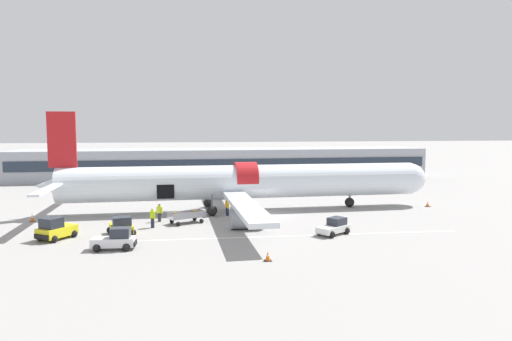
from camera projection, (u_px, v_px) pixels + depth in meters
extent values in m
plane|color=gray|center=(268.00, 215.00, 45.82)|extent=(500.00, 500.00, 0.00)
cube|color=silver|center=(287.00, 236.00, 36.91)|extent=(29.07, 1.56, 0.01)
cube|color=#9EA3AD|center=(226.00, 163.00, 81.50)|extent=(71.27, 11.29, 5.10)
cube|color=#232D3D|center=(230.00, 164.00, 75.89)|extent=(69.85, 0.16, 1.63)
cylinder|color=silver|center=(245.00, 182.00, 48.25)|extent=(37.74, 3.55, 3.55)
sphere|color=silver|center=(410.00, 178.00, 51.63)|extent=(3.38, 3.38, 3.38)
cone|color=silver|center=(56.00, 186.00, 44.87)|extent=(4.09, 3.27, 3.27)
cylinder|color=red|center=(246.00, 179.00, 48.19)|extent=(2.26, 3.56, 3.56)
cube|color=red|center=(62.00, 140.00, 44.58)|extent=(2.67, 0.28, 5.49)
cube|color=silver|center=(49.00, 188.00, 40.25)|extent=(0.91, 9.58, 0.20)
cube|color=silver|center=(73.00, 177.00, 49.63)|extent=(0.91, 9.58, 0.20)
cube|color=silver|center=(245.00, 205.00, 39.17)|extent=(2.16, 17.11, 0.40)
cube|color=silver|center=(222.00, 181.00, 56.97)|extent=(2.16, 17.11, 0.40)
cylinder|color=gray|center=(247.00, 217.00, 39.43)|extent=(2.83, 1.96, 1.96)
cylinder|color=gray|center=(224.00, 190.00, 56.99)|extent=(2.83, 1.96, 1.96)
cube|color=black|center=(166.00, 192.00, 45.10)|extent=(1.70, 0.12, 1.40)
cylinder|color=#56565B|center=(350.00, 195.00, 50.51)|extent=(0.22, 0.22, 1.66)
sphere|color=black|center=(350.00, 202.00, 50.58)|extent=(1.05, 1.05, 1.05)
cylinder|color=#56565B|center=(212.00, 202.00, 45.31)|extent=(0.22, 0.22, 1.66)
sphere|color=black|center=(212.00, 211.00, 45.38)|extent=(1.05, 1.05, 1.05)
cylinder|color=#56565B|center=(208.00, 195.00, 50.16)|extent=(0.22, 0.22, 1.66)
sphere|color=black|center=(208.00, 203.00, 50.24)|extent=(1.05, 1.05, 1.05)
cube|color=yellow|center=(121.00, 228.00, 37.32)|extent=(2.21, 2.83, 0.62)
cube|color=#232833|center=(122.00, 221.00, 36.86)|extent=(1.66, 1.42, 0.71)
cube|color=black|center=(123.00, 233.00, 36.13)|extent=(1.52, 0.45, 0.31)
sphere|color=black|center=(112.00, 234.00, 36.25)|extent=(0.56, 0.56, 0.56)
sphere|color=black|center=(133.00, 233.00, 36.88)|extent=(0.56, 0.56, 0.56)
sphere|color=black|center=(110.00, 230.00, 37.82)|extent=(0.56, 0.56, 0.56)
sphere|color=black|center=(130.00, 228.00, 38.45)|extent=(0.56, 0.56, 0.56)
cube|color=yellow|center=(57.00, 231.00, 35.93)|extent=(2.96, 3.27, 0.74)
cube|color=#232833|center=(51.00, 223.00, 35.40)|extent=(1.86, 1.84, 0.80)
cube|color=black|center=(41.00, 237.00, 34.60)|extent=(1.26, 0.93, 0.37)
sphere|color=black|center=(40.00, 237.00, 35.39)|extent=(0.56, 0.56, 0.56)
sphere|color=black|center=(54.00, 239.00, 34.76)|extent=(0.56, 0.56, 0.56)
sphere|color=black|center=(60.00, 232.00, 37.16)|extent=(0.56, 0.56, 0.56)
sphere|color=black|center=(74.00, 234.00, 36.52)|extent=(0.56, 0.56, 0.56)
cube|color=silver|center=(113.00, 242.00, 32.76)|extent=(3.09, 1.44, 0.63)
cube|color=#232833|center=(120.00, 233.00, 32.75)|extent=(1.43, 1.13, 0.71)
cube|color=black|center=(135.00, 243.00, 32.93)|extent=(0.20, 1.10, 0.32)
sphere|color=black|center=(126.00, 247.00, 32.32)|extent=(0.56, 0.56, 0.56)
sphere|color=black|center=(129.00, 243.00, 33.46)|extent=(0.56, 0.56, 0.56)
sphere|color=black|center=(97.00, 248.00, 32.11)|extent=(0.56, 0.56, 0.56)
sphere|color=black|center=(101.00, 244.00, 33.25)|extent=(0.56, 0.56, 0.56)
cube|color=white|center=(333.00, 229.00, 37.37)|extent=(3.21, 2.74, 0.51)
cube|color=#232833|center=(337.00, 221.00, 37.68)|extent=(1.74, 1.68, 0.61)
cube|color=black|center=(344.00, 227.00, 38.43)|extent=(0.76, 1.08, 0.25)
sphere|color=black|center=(347.00, 231.00, 37.62)|extent=(0.56, 0.56, 0.56)
sphere|color=black|center=(334.00, 228.00, 38.54)|extent=(0.56, 0.56, 0.56)
sphere|color=black|center=(332.00, 234.00, 36.24)|extent=(0.56, 0.56, 0.56)
sphere|color=black|center=(319.00, 232.00, 37.16)|extent=(0.56, 0.56, 0.56)
cube|color=#999BA0|center=(187.00, 217.00, 41.82)|extent=(3.62, 2.65, 0.05)
cube|color=#999BA0|center=(202.00, 212.00, 42.74)|extent=(0.63, 1.28, 0.50)
cube|color=#999BA0|center=(190.00, 215.00, 41.26)|extent=(3.01, 1.42, 0.50)
cube|color=#999BA0|center=(183.00, 213.00, 42.34)|extent=(3.01, 1.42, 0.50)
cube|color=#333338|center=(207.00, 217.00, 43.06)|extent=(0.85, 0.45, 0.06)
sphere|color=black|center=(202.00, 221.00, 41.96)|extent=(0.40, 0.40, 0.40)
sphere|color=black|center=(195.00, 219.00, 43.09)|extent=(0.40, 0.40, 0.40)
sphere|color=black|center=(178.00, 224.00, 40.63)|extent=(0.40, 0.40, 0.40)
sphere|color=black|center=(172.00, 221.00, 41.75)|extent=(0.40, 0.40, 0.40)
cube|color=#721951|center=(188.00, 215.00, 42.12)|extent=(0.45, 0.30, 0.32)
cube|color=olive|center=(195.00, 213.00, 42.62)|extent=(0.54, 0.34, 0.48)
cube|color=olive|center=(176.00, 215.00, 41.17)|extent=(0.45, 0.41, 0.50)
cylinder|color=#2D2D33|center=(160.00, 217.00, 42.63)|extent=(0.36, 0.36, 0.82)
cylinder|color=#CCE523|center=(159.00, 210.00, 42.57)|extent=(0.46, 0.46, 0.64)
sphere|color=brown|center=(159.00, 205.00, 42.53)|extent=(0.23, 0.23, 0.23)
cylinder|color=#CCE523|center=(157.00, 210.00, 42.58)|extent=(0.15, 0.15, 0.59)
cylinder|color=#CCE523|center=(162.00, 210.00, 42.56)|extent=(0.15, 0.15, 0.59)
cylinder|color=#1E2338|center=(227.00, 212.00, 45.45)|extent=(0.33, 0.33, 0.85)
cylinder|color=orange|center=(227.00, 204.00, 45.38)|extent=(0.43, 0.43, 0.67)
sphere|color=tan|center=(227.00, 200.00, 45.33)|extent=(0.24, 0.24, 0.24)
cylinder|color=orange|center=(227.00, 205.00, 45.15)|extent=(0.14, 0.14, 0.62)
cylinder|color=orange|center=(227.00, 204.00, 45.62)|extent=(0.14, 0.14, 0.62)
cylinder|color=#1E2338|center=(153.00, 223.00, 39.98)|extent=(0.44, 0.44, 0.85)
cylinder|color=#B7E019|center=(152.00, 214.00, 39.91)|extent=(0.56, 0.56, 0.67)
sphere|color=tan|center=(152.00, 209.00, 39.87)|extent=(0.23, 0.23, 0.23)
cylinder|color=#B7E019|center=(151.00, 215.00, 40.06)|extent=(0.18, 0.18, 0.61)
cylinder|color=#B7E019|center=(154.00, 216.00, 39.78)|extent=(0.18, 0.18, 0.61)
cube|color=black|center=(428.00, 206.00, 50.87)|extent=(0.57, 0.57, 0.03)
cone|color=orange|center=(428.00, 204.00, 50.84)|extent=(0.42, 0.42, 0.58)
cylinder|color=white|center=(428.00, 204.00, 50.84)|extent=(0.25, 0.25, 0.07)
cube|color=black|center=(268.00, 261.00, 29.99)|extent=(0.49, 0.49, 0.03)
cone|color=orange|center=(268.00, 256.00, 29.96)|extent=(0.36, 0.36, 0.66)
cylinder|color=white|center=(268.00, 255.00, 29.96)|extent=(0.21, 0.21, 0.08)
cube|color=black|center=(261.00, 228.00, 39.94)|extent=(0.57, 0.57, 0.03)
cone|color=orange|center=(261.00, 224.00, 39.91)|extent=(0.43, 0.43, 0.76)
cylinder|color=white|center=(261.00, 223.00, 39.90)|extent=(0.25, 0.25, 0.09)
cube|color=black|center=(32.00, 221.00, 42.65)|extent=(0.46, 0.46, 0.03)
cone|color=orange|center=(32.00, 218.00, 42.62)|extent=(0.34, 0.34, 0.74)
cylinder|color=white|center=(32.00, 217.00, 42.62)|extent=(0.20, 0.20, 0.09)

